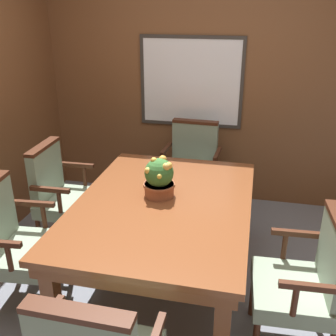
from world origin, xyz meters
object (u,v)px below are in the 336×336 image
Objects in this scene: dining_table at (163,212)px; chair_right_near at (307,279)px; chair_left_far at (62,192)px; chair_left_near at (14,240)px; chair_head_far at (192,164)px; potted_plant at (159,178)px.

chair_right_near is (0.98, -0.39, -0.12)m from dining_table.
chair_left_near is (0.03, -0.77, 0.00)m from chair_left_far.
chair_head_far is 1.00× the size of chair_left_near.
dining_table is 1.83× the size of chair_left_near.
dining_table is 1.07m from chair_left_near.
chair_head_far is 1.23m from potted_plant.
chair_left_near is 1.96m from chair_right_near.
chair_left_far is 2.13m from chair_right_near.
chair_right_near reaches higher than dining_table.
chair_left_near reaches higher than dining_table.
chair_left_near is 3.14× the size of potted_plant.
chair_head_far is at bearing -152.56° from chair_right_near.
chair_right_near is at bearing -95.30° from chair_left_near.
chair_left_near is (-0.98, -0.40, -0.12)m from dining_table.
chair_right_near is 1.19m from potted_plant.
dining_table is 1.06m from chair_right_near.
potted_plant is (-1.03, 0.48, 0.36)m from chair_right_near.
potted_plant is at bearing -67.92° from chair_left_near.
chair_left_near is at bearing -117.62° from chair_head_far.
chair_head_far is 1.94m from chair_left_near.
chair_left_near is at bearing -157.73° from dining_table.
chair_left_near is 1.11m from potted_plant.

